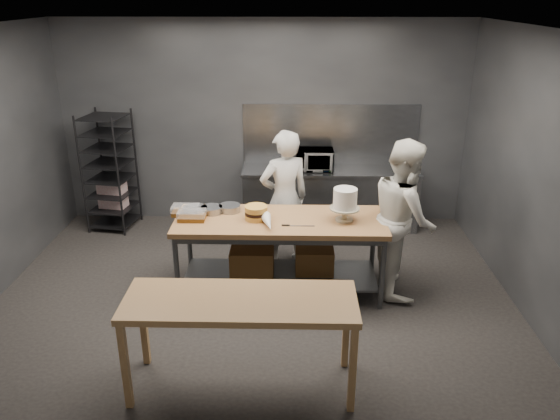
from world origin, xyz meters
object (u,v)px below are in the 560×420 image
work_table (280,246)px  near_counter (240,308)px  layer_cake (256,213)px  frosted_cake_stand (345,201)px  chef_right (403,218)px  chef_behind (284,199)px  microwave (315,160)px  speed_rack (110,172)px

work_table → near_counter: 1.76m
layer_cake → frosted_cake_stand: bearing=-0.9°
chef_right → layer_cake: bearing=91.0°
chef_behind → frosted_cake_stand: chef_behind is taller
microwave → layer_cake: 2.07m
microwave → chef_right: bearing=-62.6°
work_table → near_counter: (-0.29, -1.72, 0.24)m
microwave → chef_behind: bearing=-109.4°
speed_rack → chef_behind: (2.58, -1.12, 0.03)m
speed_rack → layer_cake: bearing=-39.3°
chef_behind → microwave: chef_behind is taller
near_counter → frosted_cake_stand: (1.03, 1.69, 0.35)m
chef_behind → layer_cake: (-0.31, -0.74, 0.11)m
work_table → chef_right: bearing=2.7°
near_counter → layer_cake: 1.71m
work_table → chef_right: size_ratio=1.31×
near_counter → microwave: 3.73m
work_table → chef_behind: chef_behind is taller
chef_behind → near_counter: bearing=60.4°
microwave → layer_cake: (-0.73, -1.94, -0.05)m
work_table → chef_right: chef_right is taller
work_table → chef_behind: 0.79m
frosted_cake_stand → microwave: bearing=97.8°
microwave → frosted_cake_stand: size_ratio=1.42×
speed_rack → layer_cake: speed_rack is taller
speed_rack → microwave: size_ratio=3.23×
near_counter → speed_rack: 4.21m
near_counter → speed_rack: bearing=122.2°
microwave → frosted_cake_stand: frosted_cake_stand is taller
near_counter → chef_right: (1.72, 1.79, 0.11)m
speed_rack → chef_right: bearing=-24.1°
chef_behind → chef_right: (1.38, -0.66, 0.03)m
near_counter → chef_right: chef_right is taller
near_counter → chef_behind: 2.47m
chef_behind → microwave: size_ratio=3.28×
speed_rack → microwave: (3.00, 0.08, 0.19)m
work_table → speed_rack: size_ratio=1.37×
work_table → microwave: (0.46, 1.92, 0.48)m
chef_behind → work_table: bearing=64.9°
near_counter → layer_cake: layer_cake is taller
speed_rack → layer_cake: size_ratio=6.82×
speed_rack → microwave: bearing=1.5°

